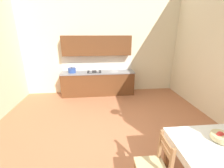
% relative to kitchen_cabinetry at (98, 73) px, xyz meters
% --- Properties ---
extents(ground_plane, '(6.45, 6.92, 0.10)m').
position_rel_kitchen_cabinetry_xyz_m(ground_plane, '(0.19, -2.89, -0.91)').
color(ground_plane, '#B7704C').
extents(wall_back, '(6.45, 0.12, 4.14)m').
position_rel_kitchen_cabinetry_xyz_m(wall_back, '(0.19, 0.33, 1.22)').
color(wall_back, beige).
rests_on(wall_back, ground_plane).
extents(kitchen_cabinetry, '(2.74, 0.63, 2.20)m').
position_rel_kitchen_cabinetry_xyz_m(kitchen_cabinetry, '(0.00, 0.00, 0.00)').
color(kitchen_cabinetry, brown).
rests_on(kitchen_cabinetry, ground_plane).
extents(dining_table, '(1.41, 0.91, 0.75)m').
position_rel_kitchen_cabinetry_xyz_m(dining_table, '(1.73, -3.90, -0.23)').
color(dining_table, brown).
rests_on(dining_table, ground_plane).
extents(dining_chair_tv_side, '(0.43, 0.43, 0.93)m').
position_rel_kitchen_cabinetry_xyz_m(dining_chair_tv_side, '(0.72, -3.93, -0.41)').
color(dining_chair_tv_side, '#D1BC89').
rests_on(dining_chair_tv_side, ground_plane).
extents(fruit_bowl, '(0.30, 0.30, 0.12)m').
position_rel_kitchen_cabinetry_xyz_m(fruit_bowl, '(1.75, -3.84, -0.04)').
color(fruit_bowl, beige).
rests_on(fruit_bowl, dining_table).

